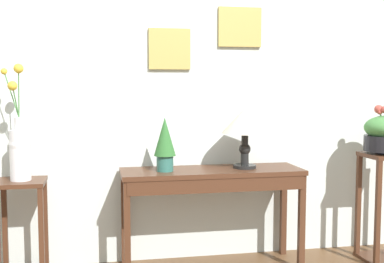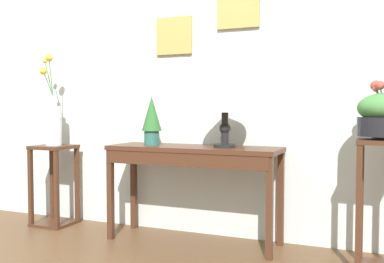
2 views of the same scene
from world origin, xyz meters
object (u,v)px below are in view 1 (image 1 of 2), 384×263
Objects in this scene: table_lamp at (245,123)px; pedestal_stand_right at (384,207)px; flower_vase_tall_left at (20,147)px; pedestal_stand_left at (23,231)px; potted_plant_on_console at (165,142)px; console_table at (212,183)px.

table_lamp is 1.30m from pedestal_stand_right.
table_lamp is 1.63m from flower_vase_tall_left.
pedestal_stand_left is 0.84× the size of pedestal_stand_right.
table_lamp is 0.54× the size of pedestal_stand_right.
potted_plant_on_console reaches higher than pedestal_stand_right.
pedestal_stand_left is 0.89× the size of flower_vase_tall_left.
table_lamp is at bearing 5.59° from console_table.
table_lamp is 0.63m from potted_plant_on_console.
table_lamp is at bearing -0.31° from pedestal_stand_left.
pedestal_stand_left is 0.60m from flower_vase_tall_left.
table_lamp is at bearing -0.18° from flower_vase_tall_left.
console_table is 0.48m from potted_plant_on_console.
pedestal_stand_left is 2.74m from pedestal_stand_right.
flower_vase_tall_left is (-1.37, 0.03, 0.30)m from console_table.
flower_vase_tall_left is (-0.00, -0.00, 0.60)m from pedestal_stand_left.
table_lamp is at bearing 174.40° from pedestal_stand_right.
pedestal_stand_left is (-1.62, 0.01, -0.74)m from table_lamp.
pedestal_stand_left is at bearing 179.69° from table_lamp.
potted_plant_on_console is at bearing -177.96° from table_lamp.
pedestal_stand_left is at bearing 177.53° from pedestal_stand_right.
pedestal_stand_right is (1.72, -0.09, -0.55)m from potted_plant_on_console.
pedestal_stand_right is (2.74, -0.11, -0.53)m from flower_vase_tall_left.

